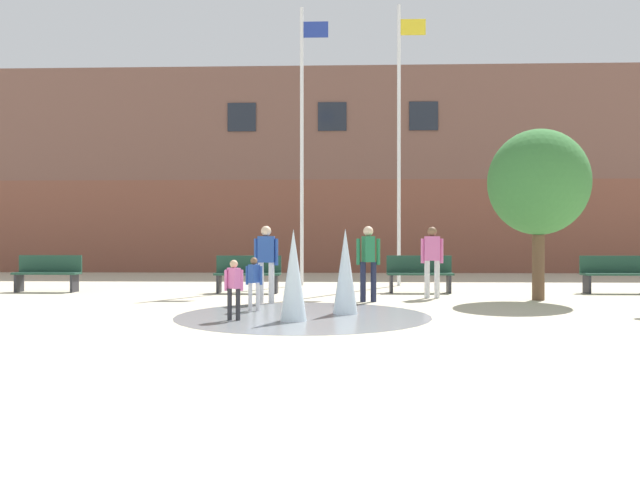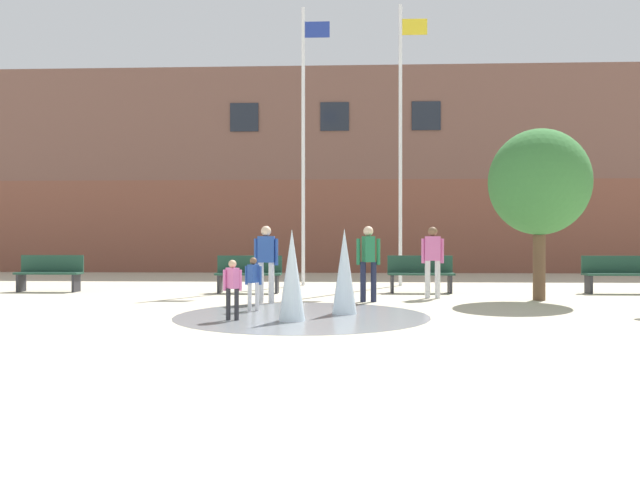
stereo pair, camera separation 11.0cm
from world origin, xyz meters
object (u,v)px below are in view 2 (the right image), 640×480
object	(u,v)px
park_bench_under_right_flagpole	(249,273)
adult_watching	(368,257)
park_bench_far_left	(50,272)
park_bench_far_right	(617,274)
flagpole_right	(401,137)
child_with_pink_shirt	(253,280)
adult_near_bench	(433,256)
adult_in_red	(266,258)
child_running	(232,285)
flagpole_left	(304,138)
park_bench_near_trashcan	(421,273)
street_tree_near_building	(539,183)

from	to	relation	value
park_bench_under_right_flagpole	adult_watching	world-z (taller)	adult_watching
park_bench_far_left	park_bench_far_right	world-z (taller)	same
park_bench_under_right_flagpole	flagpole_right	distance (m)	5.96
child_with_pink_shirt	adult_near_bench	bearing A→B (deg)	154.20
adult_in_red	park_bench_under_right_flagpole	bearing A→B (deg)	105.79
park_bench_under_right_flagpole	child_running	distance (m)	5.11
adult_watching	flagpole_left	bearing A→B (deg)	6.48
adult_watching	park_bench_far_left	bearing A→B (deg)	60.96
adult_in_red	flagpole_right	distance (m)	6.68
adult_near_bench	flagpole_left	world-z (taller)	flagpole_left
park_bench_under_right_flagpole	park_bench_far_right	distance (m)	8.94
park_bench_far_right	child_running	distance (m)	9.94
park_bench_under_right_flagpole	flagpole_right	world-z (taller)	flagpole_right
park_bench_under_right_flagpole	park_bench_far_right	xyz separation A→B (m)	(8.93, 0.23, 0.00)
flagpole_left	child_running	bearing A→B (deg)	-94.95
park_bench_near_trashcan	child_running	bearing A→B (deg)	-124.77
park_bench_under_right_flagpole	child_running	world-z (taller)	child_running
park_bench_far_right	flagpole_left	distance (m)	8.87
child_running	adult_near_bench	size ratio (longest dim) A/B	0.62
child_with_pink_shirt	street_tree_near_building	size ratio (longest dim) A/B	0.27
flagpole_right	street_tree_near_building	distance (m)	5.09
park_bench_far_right	child_with_pink_shirt	size ratio (longest dim) A/B	1.62
flagpole_left	child_with_pink_shirt	bearing A→B (deg)	-94.67
park_bench_near_trashcan	adult_watching	xyz separation A→B (m)	(-1.35, -2.24, 0.45)
park_bench_far_left	adult_in_red	bearing A→B (deg)	-23.52
park_bench_under_right_flagpole	flagpole_right	bearing A→B (deg)	32.35
park_bench_under_right_flagpole	child_with_pink_shirt	distance (m)	3.83
flagpole_right	street_tree_near_building	world-z (taller)	flagpole_right
street_tree_near_building	adult_in_red	bearing A→B (deg)	-171.93
adult_watching	park_bench_far_right	bearing A→B (deg)	-83.16
park_bench_far_right	flagpole_left	xyz separation A→B (m)	(-7.74, 2.26, 3.70)
park_bench_far_left	child_with_pink_shirt	world-z (taller)	child_with_pink_shirt
flagpole_left	street_tree_near_building	xyz separation A→B (m)	(5.34, -4.04, -1.65)
adult_near_bench	flagpole_left	bearing A→B (deg)	-44.00
park_bench_under_right_flagpole	park_bench_far_right	size ratio (longest dim) A/B	1.00
park_bench_near_trashcan	park_bench_under_right_flagpole	bearing A→B (deg)	-177.27
child_with_pink_shirt	park_bench_near_trashcan	bearing A→B (deg)	167.22
adult_watching	adult_near_bench	size ratio (longest dim) A/B	1.00
park_bench_near_trashcan	child_running	distance (m)	6.43
adult_in_red	child_with_pink_shirt	size ratio (longest dim) A/B	1.61
child_running	park_bench_under_right_flagpole	bearing A→B (deg)	-40.69
park_bench_near_trashcan	child_with_pink_shirt	size ratio (longest dim) A/B	1.62
child_with_pink_shirt	adult_near_bench	world-z (taller)	adult_near_bench
child_with_pink_shirt	flagpole_left	distance (m)	7.24
park_bench_far_right	street_tree_near_building	world-z (taller)	street_tree_near_building
adult_watching	adult_near_bench	distance (m)	1.68
park_bench_near_trashcan	park_bench_far_right	distance (m)	4.73
child_running	flagpole_left	xyz separation A→B (m)	(0.66, 7.57, 3.60)
adult_in_red	child_with_pink_shirt	world-z (taller)	adult_in_red
child_with_pink_shirt	flagpole_left	world-z (taller)	flagpole_left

